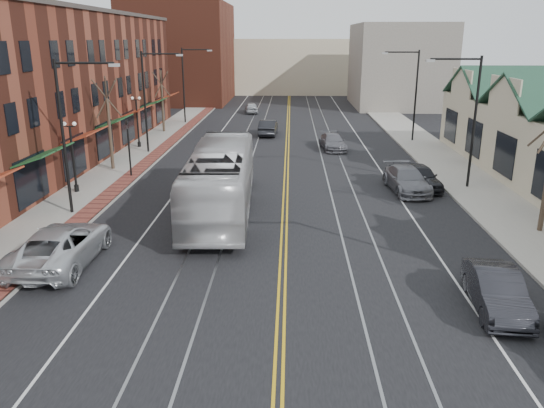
# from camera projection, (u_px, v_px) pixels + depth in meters

# --- Properties ---
(sidewalk_left) EXTENTS (4.00, 120.00, 0.15)m
(sidewalk_left) POSITION_uv_depth(u_px,v_px,m) (90.00, 193.00, 32.47)
(sidewalk_left) COLOR gray
(sidewalk_left) RESTS_ON ground
(sidewalk_right) EXTENTS (4.00, 120.00, 0.15)m
(sidewalk_right) POSITION_uv_depth(u_px,v_px,m) (486.00, 197.00, 31.67)
(sidewalk_right) COLOR gray
(sidewalk_right) RESTS_ON ground
(building_left) EXTENTS (10.00, 50.00, 11.00)m
(building_left) POSITION_uv_depth(u_px,v_px,m) (21.00, 91.00, 37.76)
(building_left) COLOR #60291B
(building_left) RESTS_ON ground
(backdrop_left) EXTENTS (14.00, 18.00, 14.00)m
(backdrop_left) POSITION_uv_depth(u_px,v_px,m) (181.00, 53.00, 78.21)
(backdrop_left) COLOR #60291B
(backdrop_left) RESTS_ON ground
(backdrop_mid) EXTENTS (22.00, 14.00, 9.00)m
(backdrop_mid) POSITION_uv_depth(u_px,v_px,m) (290.00, 66.00, 92.72)
(backdrop_mid) COLOR beige
(backdrop_mid) RESTS_ON ground
(backdrop_right) EXTENTS (12.00, 16.00, 11.00)m
(backdrop_right) POSITION_uv_depth(u_px,v_px,m) (398.00, 66.00, 72.85)
(backdrop_right) COLOR slate
(backdrop_right) RESTS_ON ground
(streetlight_l_1) EXTENTS (3.33, 0.25, 8.00)m
(streetlight_l_1) POSITION_uv_depth(u_px,v_px,m) (70.00, 122.00, 27.14)
(streetlight_l_1) COLOR black
(streetlight_l_1) RESTS_ON sidewalk_left
(streetlight_l_2) EXTENTS (3.33, 0.25, 8.00)m
(streetlight_l_2) POSITION_uv_depth(u_px,v_px,m) (150.00, 92.00, 42.40)
(streetlight_l_2) COLOR black
(streetlight_l_2) RESTS_ON sidewalk_left
(streetlight_l_3) EXTENTS (3.33, 0.25, 8.00)m
(streetlight_l_3) POSITION_uv_depth(u_px,v_px,m) (187.00, 77.00, 57.66)
(streetlight_l_3) COLOR black
(streetlight_l_3) RESTS_ON sidewalk_left
(streetlight_r_1) EXTENTS (3.33, 0.25, 8.00)m
(streetlight_r_1) POSITION_uv_depth(u_px,v_px,m) (468.00, 109.00, 32.13)
(streetlight_r_1) COLOR black
(streetlight_r_1) RESTS_ON sidewalk_right
(streetlight_r_2) EXTENTS (3.33, 0.25, 8.00)m
(streetlight_r_2) POSITION_uv_depth(u_px,v_px,m) (411.00, 86.00, 47.38)
(streetlight_r_2) COLOR black
(streetlight_r_2) RESTS_ON sidewalk_right
(lamppost_l_2) EXTENTS (0.84, 0.28, 4.27)m
(lamppost_l_2) POSITION_uv_depth(u_px,v_px,m) (73.00, 159.00, 31.86)
(lamppost_l_2) COLOR black
(lamppost_l_2) RESTS_ON sidewalk_left
(lamppost_l_3) EXTENTS (0.84, 0.28, 4.27)m
(lamppost_l_3) POSITION_uv_depth(u_px,v_px,m) (138.00, 123.00, 45.21)
(lamppost_l_3) COLOR black
(lamppost_l_3) RESTS_ON sidewalk_left
(tree_left_near) EXTENTS (1.78, 1.37, 6.48)m
(tree_left_near) POSITION_uv_depth(u_px,v_px,m) (109.00, 122.00, 37.18)
(tree_left_near) COLOR #382B21
(tree_left_near) RESTS_ON sidewalk_left
(tree_left_far) EXTENTS (1.66, 1.28, 6.02)m
(tree_left_far) POSITION_uv_depth(u_px,v_px,m) (162.00, 100.00, 52.51)
(tree_left_far) COLOR #382B21
(tree_left_far) RESTS_ON sidewalk_left
(manhole_far) EXTENTS (0.60, 0.60, 0.02)m
(manhole_far) POSITION_uv_depth(u_px,v_px,m) (0.00, 275.00, 20.98)
(manhole_far) COLOR #592D19
(manhole_far) RESTS_ON sidewalk_left
(traffic_signal) EXTENTS (0.18, 0.15, 3.80)m
(traffic_signal) POSITION_uv_depth(u_px,v_px,m) (129.00, 144.00, 35.56)
(traffic_signal) COLOR black
(traffic_signal) RESTS_ON sidewalk_left
(transit_bus) EXTENTS (3.63, 13.25, 3.66)m
(transit_bus) POSITION_uv_depth(u_px,v_px,m) (221.00, 180.00, 28.49)
(transit_bus) COLOR silver
(transit_bus) RESTS_ON ground
(parked_suv) EXTENTS (2.80, 6.06, 1.68)m
(parked_suv) POSITION_uv_depth(u_px,v_px,m) (61.00, 245.00, 22.18)
(parked_suv) COLOR silver
(parked_suv) RESTS_ON ground
(parked_car_b) EXTENTS (1.93, 4.51, 1.45)m
(parked_car_b) POSITION_uv_depth(u_px,v_px,m) (496.00, 291.00, 18.45)
(parked_car_b) COLOR black
(parked_car_b) RESTS_ON ground
(parked_car_c) EXTENTS (2.53, 5.29, 1.49)m
(parked_car_c) POSITION_uv_depth(u_px,v_px,m) (407.00, 180.00, 32.83)
(parked_car_c) COLOR slate
(parked_car_c) RESTS_ON ground
(parked_car_d) EXTENTS (2.39, 4.71, 1.54)m
(parked_car_d) POSITION_uv_depth(u_px,v_px,m) (420.00, 177.00, 33.41)
(parked_car_d) COLOR black
(parked_car_d) RESTS_ON ground
(distant_car_left) EXTENTS (1.82, 4.68, 1.52)m
(distant_car_left) POSITION_uv_depth(u_px,v_px,m) (268.00, 128.00, 51.85)
(distant_car_left) COLOR black
(distant_car_left) RESTS_ON ground
(distant_car_right) EXTENTS (2.33, 4.76, 1.33)m
(distant_car_right) POSITION_uv_depth(u_px,v_px,m) (333.00, 142.00, 45.22)
(distant_car_right) COLOR slate
(distant_car_right) RESTS_ON ground
(distant_car_far) EXTENTS (2.11, 4.14, 1.35)m
(distant_car_far) POSITION_uv_depth(u_px,v_px,m) (251.00, 108.00, 67.24)
(distant_car_far) COLOR #AAACB1
(distant_car_far) RESTS_ON ground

